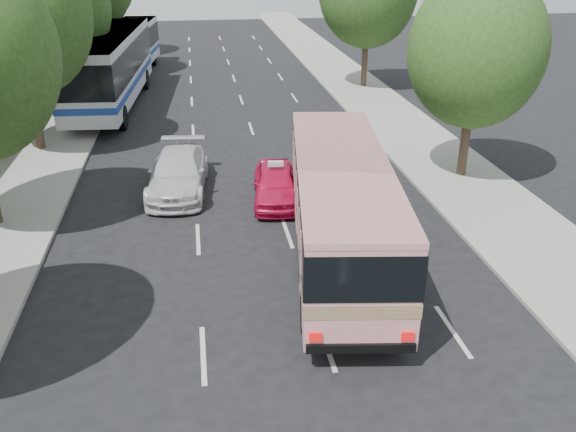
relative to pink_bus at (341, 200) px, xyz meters
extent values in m
plane|color=black|center=(-2.23, -1.85, -2.00)|extent=(120.00, 120.00, 0.00)
cube|color=#9E998E|center=(-10.73, 18.15, -1.93)|extent=(4.00, 90.00, 0.15)
cube|color=#9E998E|center=(6.27, 18.15, -1.94)|extent=(4.00, 90.00, 0.12)
cube|color=#9E998E|center=(-12.53, 18.15, -1.10)|extent=(0.30, 90.00, 1.50)
cylinder|color=#38281E|center=(-10.93, 12.15, -0.10)|extent=(0.36, 0.36, 3.80)
ellipsoid|color=#274418|center=(-10.93, 12.15, 3.90)|extent=(6.00, 6.00, 6.90)
cylinder|color=#38281E|center=(-10.83, 20.15, -0.25)|extent=(0.36, 0.36, 3.50)
ellipsoid|color=#274418|center=(-10.83, 20.15, 3.43)|extent=(5.52, 5.52, 6.35)
cylinder|color=#38281E|center=(-10.73, 28.15, -0.01)|extent=(0.36, 0.36, 3.99)
cylinder|color=#38281E|center=(-10.93, 36.15, -0.14)|extent=(0.36, 0.36, 3.72)
cylinder|color=#38281E|center=(6.47, 6.15, -0.39)|extent=(0.36, 0.36, 3.23)
ellipsoid|color=#274418|center=(6.47, 6.15, 3.01)|extent=(5.10, 5.10, 5.87)
sphere|color=#274418|center=(6.87, 5.85, 4.03)|extent=(3.32, 3.31, 3.31)
cylinder|color=#38281E|center=(6.77, 22.15, -0.10)|extent=(0.36, 0.36, 3.80)
cube|color=pink|center=(0.00, 0.00, -0.13)|extent=(3.88, 10.30, 2.69)
cube|color=#9E7A59|center=(0.00, 0.00, -0.44)|extent=(3.92, 10.32, 0.35)
cube|color=black|center=(0.00, 0.00, 0.36)|extent=(3.93, 10.34, 1.11)
cube|color=pink|center=(0.00, 0.00, 1.13)|extent=(3.90, 10.32, 0.16)
cylinder|color=black|center=(-0.68, 3.14, -1.48)|extent=(0.44, 1.08, 1.05)
cylinder|color=black|center=(1.51, 2.83, -1.48)|extent=(0.44, 1.08, 1.05)
cylinder|color=black|center=(-1.57, -3.23, -1.48)|extent=(0.44, 1.08, 1.05)
cylinder|color=black|center=(0.62, -3.53, -1.48)|extent=(0.44, 1.08, 1.05)
imported|color=#D61246|center=(-1.24, 4.83, -1.32)|extent=(2.02, 4.14, 1.36)
imported|color=silver|center=(-4.74, 6.34, -1.26)|extent=(2.53, 5.27, 1.48)
cube|color=silver|center=(-8.53, 19.73, 0.32)|extent=(3.75, 13.56, 3.41)
cube|color=black|center=(-8.53, 19.73, 0.74)|extent=(3.80, 13.60, 1.68)
cube|color=navy|center=(-8.53, 19.73, -0.55)|extent=(3.79, 13.59, 0.34)
cube|color=silver|center=(-8.53, 19.73, 1.94)|extent=(3.77, 13.59, 0.16)
cylinder|color=black|center=(-9.51, 24.05, -1.39)|extent=(0.44, 1.25, 1.23)
cylinder|color=black|center=(-6.97, 23.88, -1.39)|extent=(0.44, 1.25, 1.23)
cylinder|color=black|center=(-10.12, 15.14, -1.39)|extent=(0.44, 1.25, 1.23)
cylinder|color=black|center=(-7.58, 14.96, -1.39)|extent=(0.44, 1.25, 1.23)
cube|color=silver|center=(-8.19, 28.26, -0.08)|extent=(3.60, 11.28, 2.82)
cube|color=black|center=(-8.19, 28.26, 0.26)|extent=(3.65, 11.32, 1.39)
cube|color=navy|center=(-8.19, 28.26, -0.80)|extent=(3.64, 11.30, 0.28)
cube|color=silver|center=(-8.19, 28.26, 1.26)|extent=(3.62, 11.30, 0.13)
cylinder|color=black|center=(-8.82, 31.86, -1.49)|extent=(0.41, 1.04, 1.02)
cylinder|color=black|center=(-6.77, 31.63, -1.49)|extent=(0.41, 1.04, 1.02)
cylinder|color=black|center=(-9.65, 24.52, -1.49)|extent=(0.41, 1.04, 1.02)
cylinder|color=black|center=(-7.61, 24.29, -1.49)|extent=(0.41, 1.04, 1.02)
cube|color=silver|center=(-1.24, 4.83, -0.55)|extent=(0.57, 0.24, 0.18)
camera|label=1|loc=(-3.94, -15.50, 6.86)|focal=38.00mm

